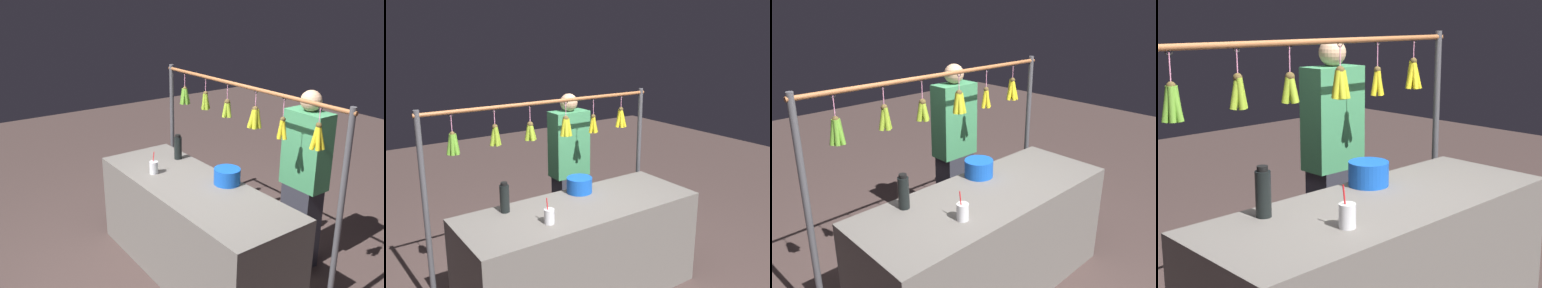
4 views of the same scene
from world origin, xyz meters
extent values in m
plane|color=#443431|center=(0.00, 0.00, 0.00)|extent=(12.00, 12.00, 0.00)
cube|color=#66605B|center=(0.00, 0.00, 0.42)|extent=(2.02, 0.74, 0.85)
cylinder|color=#4C4C51|center=(-1.10, -0.51, 0.84)|extent=(0.04, 0.04, 1.67)
cylinder|color=#4C4C51|center=(1.10, -0.51, 0.84)|extent=(0.04, 0.04, 1.67)
cylinder|color=#9E6038|center=(0.00, -0.51, 1.63)|extent=(2.25, 0.03, 0.03)
torus|color=black|center=(-0.84, -0.51, 1.61)|extent=(0.04, 0.01, 0.04)
cylinder|color=pink|center=(-0.84, -0.51, 1.55)|extent=(0.01, 0.01, 0.13)
sphere|color=brown|center=(-0.84, -0.51, 1.48)|extent=(0.04, 0.04, 0.04)
cylinder|color=yellow|center=(-0.82, -0.51, 1.39)|extent=(0.08, 0.04, 0.18)
cylinder|color=yellow|center=(-0.83, -0.49, 1.39)|extent=(0.05, 0.07, 0.18)
cylinder|color=yellow|center=(-0.86, -0.49, 1.39)|extent=(0.07, 0.06, 0.19)
cylinder|color=yellow|center=(-0.86, -0.52, 1.39)|extent=(0.07, 0.06, 0.19)
cylinder|color=yellow|center=(-0.83, -0.53, 1.39)|extent=(0.04, 0.06, 0.18)
torus|color=black|center=(-0.50, -0.51, 1.61)|extent=(0.04, 0.02, 0.04)
cylinder|color=pink|center=(-0.50, -0.51, 1.53)|extent=(0.01, 0.01, 0.16)
sphere|color=brown|center=(-0.50, -0.51, 1.45)|extent=(0.04, 0.04, 0.04)
cylinder|color=yellow|center=(-0.48, -0.51, 1.37)|extent=(0.06, 0.03, 0.16)
cylinder|color=yellow|center=(-0.50, -0.49, 1.37)|extent=(0.03, 0.06, 0.16)
cylinder|color=yellow|center=(-0.52, -0.50, 1.37)|extent=(0.07, 0.04, 0.16)
cylinder|color=yellow|center=(-0.50, -0.52, 1.37)|extent=(0.03, 0.06, 0.16)
torus|color=black|center=(-0.19, -0.51, 1.61)|extent=(0.04, 0.01, 0.04)
cylinder|color=pink|center=(-0.19, -0.51, 1.54)|extent=(0.01, 0.01, 0.15)
sphere|color=brown|center=(-0.19, -0.51, 1.46)|extent=(0.05, 0.05, 0.05)
cylinder|color=gold|center=(-0.16, -0.50, 1.38)|extent=(0.07, 0.05, 0.17)
cylinder|color=gold|center=(-0.18, -0.48, 1.38)|extent=(0.06, 0.08, 0.17)
cylinder|color=gold|center=(-0.21, -0.49, 1.38)|extent=(0.06, 0.06, 0.17)
cylinder|color=gold|center=(-0.21, -0.52, 1.38)|extent=(0.06, 0.06, 0.17)
cylinder|color=gold|center=(-0.18, -0.53, 1.38)|extent=(0.05, 0.07, 0.17)
torus|color=black|center=(0.17, -0.51, 1.61)|extent=(0.04, 0.02, 0.04)
cylinder|color=pink|center=(0.17, -0.51, 1.53)|extent=(0.01, 0.01, 0.16)
sphere|color=brown|center=(0.17, -0.51, 1.45)|extent=(0.05, 0.05, 0.05)
cylinder|color=#8FAD28|center=(0.19, -0.51, 1.38)|extent=(0.07, 0.04, 0.15)
cylinder|color=#8FAD28|center=(0.17, -0.49, 1.38)|extent=(0.04, 0.07, 0.15)
cylinder|color=#8FAD28|center=(0.15, -0.51, 1.38)|extent=(0.07, 0.04, 0.15)
cylinder|color=#8FAD28|center=(0.17, -0.53, 1.38)|extent=(0.04, 0.06, 0.14)
torus|color=black|center=(0.50, -0.51, 1.61)|extent=(0.04, 0.01, 0.04)
cylinder|color=pink|center=(0.50, -0.51, 1.54)|extent=(0.01, 0.01, 0.14)
sphere|color=brown|center=(0.50, -0.51, 1.47)|extent=(0.05, 0.05, 0.05)
cylinder|color=#89AB29|center=(0.51, -0.50, 1.39)|extent=(0.07, 0.04, 0.16)
cylinder|color=#89AB29|center=(0.49, -0.49, 1.39)|extent=(0.04, 0.05, 0.16)
cylinder|color=#89AB29|center=(0.48, -0.50, 1.39)|extent=(0.06, 0.04, 0.16)
cylinder|color=#89AB29|center=(0.50, -0.52, 1.39)|extent=(0.04, 0.08, 0.16)
torus|color=black|center=(0.85, -0.51, 1.61)|extent=(0.04, 0.01, 0.04)
cylinder|color=pink|center=(0.85, -0.51, 1.54)|extent=(0.01, 0.01, 0.15)
sphere|color=brown|center=(0.85, -0.51, 1.46)|extent=(0.04, 0.04, 0.04)
cylinder|color=#609E2D|center=(0.87, -0.51, 1.38)|extent=(0.06, 0.03, 0.17)
cylinder|color=#609E2D|center=(0.86, -0.49, 1.38)|extent=(0.04, 0.05, 0.17)
cylinder|color=#609E2D|center=(0.84, -0.48, 1.38)|extent=(0.05, 0.06, 0.17)
cylinder|color=#609E2D|center=(0.82, -0.51, 1.38)|extent=(0.05, 0.03, 0.17)
cylinder|color=#609E2D|center=(0.84, -0.53, 1.38)|extent=(0.05, 0.06, 0.17)
cylinder|color=#609E2D|center=(0.86, -0.53, 1.38)|extent=(0.05, 0.05, 0.17)
cylinder|color=black|center=(0.56, -0.23, 0.96)|extent=(0.07, 0.07, 0.22)
cylinder|color=black|center=(0.56, -0.23, 1.08)|extent=(0.05, 0.05, 0.02)
cylinder|color=blue|center=(-0.16, -0.25, 0.91)|extent=(0.22, 0.22, 0.13)
cylinder|color=silver|center=(0.39, 0.15, 0.90)|extent=(0.08, 0.08, 0.11)
cylinder|color=red|center=(0.40, 0.15, 0.95)|extent=(0.01, 0.04, 0.20)
cube|color=#2D2D38|center=(-0.46, -0.87, 0.39)|extent=(0.31, 0.21, 0.77)
cube|color=#3F8C59|center=(-0.46, -0.87, 1.11)|extent=(0.39, 0.21, 0.68)
sphere|color=tan|center=(-0.46, -0.87, 1.54)|extent=(0.18, 0.18, 0.18)
camera|label=1|loc=(-2.68, 1.89, 2.35)|focal=39.85mm
camera|label=2|loc=(1.84, 2.60, 2.20)|focal=39.26mm
camera|label=3|loc=(1.87, 1.72, 2.14)|focal=36.78mm
camera|label=4|loc=(2.07, 1.89, 1.76)|focal=54.09mm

